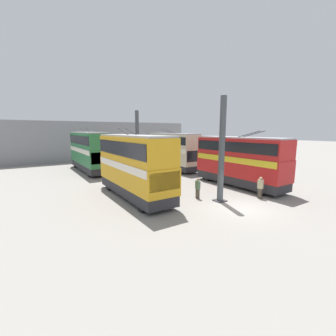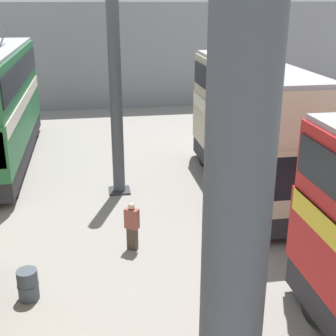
% 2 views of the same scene
% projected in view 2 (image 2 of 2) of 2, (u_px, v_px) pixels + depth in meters
% --- Properties ---
extents(depot_back_wall, '(0.50, 36.00, 7.04)m').
position_uv_depth(depot_back_wall, '(102.00, 57.00, 31.61)').
color(depot_back_wall, gray).
rests_on(depot_back_wall, ground_plane).
extents(support_column_far, '(0.84, 0.84, 7.97)m').
position_uv_depth(support_column_far, '(116.00, 97.00, 17.50)').
color(support_column_far, '#42474C').
rests_on(support_column_far, ground_plane).
extents(bus_left_far, '(9.40, 2.54, 5.69)m').
position_uv_depth(bus_left_far, '(251.00, 121.00, 18.05)').
color(bus_left_far, black).
rests_on(bus_left_far, ground_plane).
extents(person_aisle_midway, '(0.43, 0.48, 1.57)m').
position_uv_depth(person_aisle_midway, '(132.00, 225.00, 14.29)').
color(person_aisle_midway, '#473D33').
rests_on(person_aisle_midway, ground_plane).
extents(oil_drum, '(0.56, 0.56, 0.84)m').
position_uv_depth(oil_drum, '(28.00, 285.00, 12.05)').
color(oil_drum, '#424C56').
rests_on(oil_drum, ground_plane).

